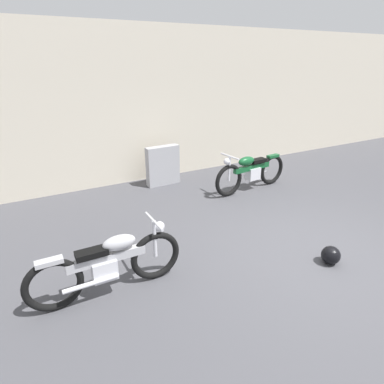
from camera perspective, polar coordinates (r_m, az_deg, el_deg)
ground_plane at (r=5.37m, az=21.15°, el=-10.22°), size 40.00×40.00×0.00m
building_wall at (r=8.27m, az=-2.12°, el=15.30°), size 18.00×0.30×3.49m
stone_marker at (r=7.60m, az=-5.14°, el=4.64°), size 0.80×0.24×0.91m
helmet at (r=5.16m, az=23.18°, el=-10.16°), size 0.27×0.27×0.27m
motorcycle_green at (r=7.35m, az=10.29°, el=3.57°), size 2.01×0.56×0.90m
motorcycle_silver at (r=4.21m, az=-14.38°, el=-12.13°), size 1.95×0.54×0.87m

